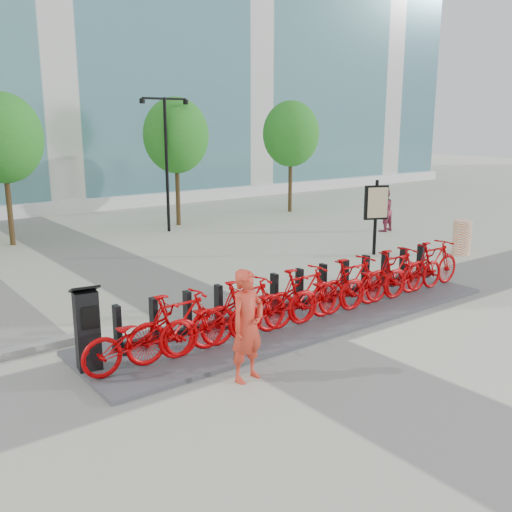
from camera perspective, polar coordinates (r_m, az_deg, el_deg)
ground at (r=11.25m, az=0.58°, el=-8.06°), size 120.00×120.00×0.00m
tree_1 at (r=20.88m, az=-24.01°, el=10.71°), size 2.60×2.60×5.10m
tree_2 at (r=23.29m, az=-8.01°, el=11.83°), size 2.60×2.60×5.10m
tree_3 at (r=26.76m, az=3.50°, el=12.08°), size 2.60×2.60×5.10m
streetlamp at (r=21.95m, az=-8.97°, el=10.53°), size 2.00×0.20×5.00m
dock_pad at (r=12.24m, az=4.55°, el=-6.12°), size 9.60×2.40×0.08m
dock_rail_posts at (r=12.70m, az=4.58°, el=-3.20°), size 8.74×0.50×0.85m
bike_0 at (r=9.72m, az=-11.54°, el=-7.95°), size 2.04×0.71×1.07m
bike_1 at (r=10.01m, az=-7.83°, el=-6.82°), size 1.98×0.56×1.19m
bike_2 at (r=10.37m, az=-4.34°, el=-6.35°), size 2.04×0.71×1.07m
bike_3 at (r=10.74m, az=-1.11°, el=-5.29°), size 1.98×0.56×1.19m
bike_4 at (r=11.18m, az=1.88°, el=-4.87°), size 2.04×0.71×1.07m
bike_5 at (r=11.61m, az=4.65°, el=-3.92°), size 1.98×0.56×1.19m
bike_6 at (r=12.10m, az=7.19°, el=-3.56°), size 2.04×0.71×1.07m
bike_7 at (r=12.58m, az=9.55°, el=-2.71°), size 1.98×0.56×1.19m
bike_8 at (r=13.11m, az=11.70°, el=-2.42°), size 2.04×0.71×1.07m
bike_9 at (r=13.63m, az=13.71°, el=-1.67°), size 1.98×0.56×1.19m
bike_10 at (r=14.20m, az=15.54°, el=-1.43°), size 2.04×0.71×1.07m
bike_11 at (r=14.75m, az=17.26°, el=-0.77°), size 1.98×0.56×1.19m
kiosk at (r=9.82m, az=-16.52°, el=-6.97°), size 0.51×0.45×1.47m
worker_red at (r=9.15m, az=-0.87°, el=-6.97°), size 0.74×0.55×1.84m
pedestrian at (r=22.47m, az=12.68°, el=4.50°), size 0.85×0.69×1.64m
construction_barrel at (r=19.18m, az=19.89°, el=1.75°), size 0.74×0.74×1.09m
map_sign at (r=18.23m, az=11.93°, el=4.94°), size 0.75×0.42×2.36m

